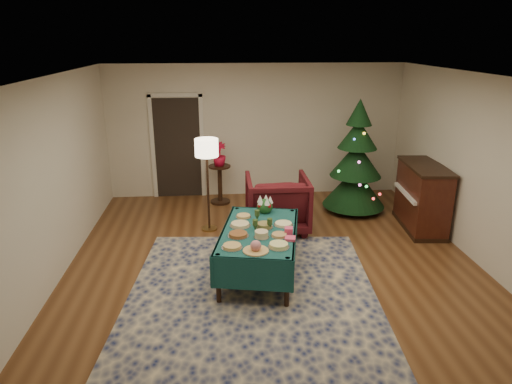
{
  "coord_description": "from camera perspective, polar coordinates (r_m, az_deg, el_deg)",
  "views": [
    {
      "loc": [
        -0.76,
        -5.72,
        3.18
      ],
      "look_at": [
        -0.2,
        1.07,
        0.86
      ],
      "focal_mm": 32.0,
      "sensor_mm": 36.0,
      "label": 1
    }
  ],
  "objects": [
    {
      "name": "platter_7",
      "position": [
        6.32,
        1.04,
        -4.22
      ],
      "size": [
        0.24,
        0.24,
        0.07
      ],
      "color": "silver",
      "rests_on": "buffet_table"
    },
    {
      "name": "armchair",
      "position": [
        7.79,
        2.67,
        -1.08
      ],
      "size": [
        1.04,
        0.98,
        1.07
      ],
      "primitive_type": "imported",
      "rotation": [
        0.0,
        0.0,
        3.13
      ],
      "color": "#490F14",
      "rests_on": "ground"
    },
    {
      "name": "platter_4",
      "position": [
        6.01,
        0.69,
        -5.34
      ],
      "size": [
        0.21,
        0.21,
        0.09
      ],
      "color": "silver",
      "rests_on": "buffet_table"
    },
    {
      "name": "goblet_2",
      "position": [
        6.21,
        -0.1,
        -4.12
      ],
      "size": [
        0.07,
        0.07,
        0.16
      ],
      "color": "#2D471E",
      "rests_on": "buffet_table"
    },
    {
      "name": "goblet_1",
      "position": [
        6.25,
        1.72,
        -3.96
      ],
      "size": [
        0.07,
        0.07,
        0.16
      ],
      "color": "#2D471E",
      "rests_on": "buffet_table"
    },
    {
      "name": "room_shell",
      "position": [
        6.05,
        2.69,
        1.17
      ],
      "size": [
        7.0,
        7.0,
        7.0
      ],
      "color": "#593319",
      "rests_on": "ground"
    },
    {
      "name": "platter_6",
      "position": [
        6.37,
        -2.0,
        -4.1
      ],
      "size": [
        0.29,
        0.29,
        0.05
      ],
      "color": "silver",
      "rests_on": "buffet_table"
    },
    {
      "name": "platter_9",
      "position": [
        6.68,
        -1.58,
        -3.04
      ],
      "size": [
        0.23,
        0.23,
        0.04
      ],
      "color": "silver",
      "rests_on": "buffet_table"
    },
    {
      "name": "goblet_0",
      "position": [
        6.54,
        0.14,
        -2.9
      ],
      "size": [
        0.07,
        0.07,
        0.16
      ],
      "color": "#2D471E",
      "rests_on": "buffet_table"
    },
    {
      "name": "potted_plant",
      "position": [
        9.0,
        -4.61,
        4.11
      ],
      "size": [
        0.26,
        0.47,
        0.26
      ],
      "primitive_type": "imported",
      "color": "red",
      "rests_on": "side_table"
    },
    {
      "name": "gift_box",
      "position": [
        6.13,
        4.11,
        -4.85
      ],
      "size": [
        0.13,
        0.13,
        0.09
      ],
      "primitive_type": "cube",
      "rotation": [
        0.0,
        0.0,
        -0.19
      ],
      "color": "#DF3E68",
      "rests_on": "buffet_table"
    },
    {
      "name": "christmas_tree",
      "position": [
        8.75,
        12.4,
        3.68
      ],
      "size": [
        1.27,
        1.27,
        2.14
      ],
      "color": "black",
      "rests_on": "ground"
    },
    {
      "name": "buffet_table",
      "position": [
        6.31,
        0.38,
        -5.9
      ],
      "size": [
        1.34,
        1.91,
        0.68
      ],
      "color": "black",
      "rests_on": "ground"
    },
    {
      "name": "doorway",
      "position": [
        9.47,
        -9.78,
        5.81
      ],
      "size": [
        1.08,
        0.04,
        2.16
      ],
      "color": "black",
      "rests_on": "ground"
    },
    {
      "name": "napkin_stack",
      "position": [
        5.97,
        4.29,
        -5.82
      ],
      "size": [
        0.16,
        0.16,
        0.04
      ],
      "primitive_type": "cube",
      "rotation": [
        0.0,
        0.0,
        -0.19
      ],
      "color": "#E74065",
      "rests_on": "buffet_table"
    },
    {
      "name": "platter_8",
      "position": [
        6.41,
        3.45,
        -4.02
      ],
      "size": [
        0.27,
        0.27,
        0.04
      ],
      "color": "silver",
      "rests_on": "buffet_table"
    },
    {
      "name": "platter_3",
      "position": [
        6.06,
        -2.24,
        -5.35
      ],
      "size": [
        0.28,
        0.28,
        0.05
      ],
      "color": "silver",
      "rests_on": "buffet_table"
    },
    {
      "name": "platter_1",
      "position": [
        5.63,
        -0.02,
        -6.95
      ],
      "size": [
        0.33,
        0.33,
        0.15
      ],
      "color": "silver",
      "rests_on": "buffet_table"
    },
    {
      "name": "platter_5",
      "position": [
        6.06,
        2.93,
        -5.41
      ],
      "size": [
        0.23,
        0.23,
        0.04
      ],
      "color": "silver",
      "rests_on": "buffet_table"
    },
    {
      "name": "platter_2",
      "position": [
        5.76,
        2.85,
        -6.69
      ],
      "size": [
        0.27,
        0.27,
        0.06
      ],
      "color": "silver",
      "rests_on": "buffet_table"
    },
    {
      "name": "rug",
      "position": [
        5.8,
        -0.47,
        -14.33
      ],
      "size": [
        3.53,
        4.44,
        0.02
      ],
      "primitive_type": "cube",
      "rotation": [
        0.0,
        0.0,
        -0.08
      ],
      "color": "#131D4A",
      "rests_on": "ground"
    },
    {
      "name": "piano",
      "position": [
        8.35,
        20.03,
        -0.67
      ],
      "size": [
        0.73,
        1.37,
        1.14
      ],
      "color": "black",
      "rests_on": "ground"
    },
    {
      "name": "centerpiece",
      "position": [
        6.84,
        1.11,
        -1.6
      ],
      "size": [
        0.24,
        0.25,
        0.28
      ],
      "color": "#1E4C1E",
      "rests_on": "buffet_table"
    },
    {
      "name": "floor_lamp",
      "position": [
        7.59,
        -6.18,
        4.82
      ],
      "size": [
        0.39,
        0.39,
        1.6
      ],
      "color": "#A57F3F",
      "rests_on": "ground"
    },
    {
      "name": "platter_0",
      "position": [
        5.75,
        -3.01,
        -6.81
      ],
      "size": [
        0.27,
        0.27,
        0.04
      ],
      "color": "silver",
      "rests_on": "buffet_table"
    },
    {
      "name": "side_table",
      "position": [
        9.15,
        -4.52,
        0.9
      ],
      "size": [
        0.43,
        0.43,
        0.78
      ],
      "color": "black",
      "rests_on": "ground"
    }
  ]
}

